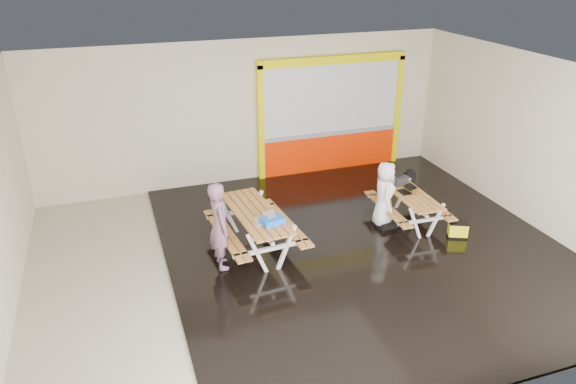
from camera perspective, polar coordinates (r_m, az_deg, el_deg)
name	(u,v)px	position (r m, az deg, el deg)	size (l,w,h in m)	color
room	(304,174)	(9.58, 1.75, 1.96)	(10.02, 8.02, 3.52)	#BBB29E
deck	(363,246)	(10.81, 7.88, -5.69)	(7.50, 7.98, 0.05)	black
kiosk	(331,118)	(13.90, 4.57, 7.83)	(3.88, 0.16, 3.00)	#FC2A00
picnic_table_left	(256,221)	(10.30, -3.44, -3.11)	(1.63, 2.26, 0.86)	#B47233
picnic_table_right	(409,200)	(11.62, 12.67, -0.85)	(1.27, 1.84, 0.72)	#B47233
person_left	(220,226)	(9.70, -7.21, -3.53)	(0.60, 0.39, 1.65)	#7B536A
person_right	(385,194)	(11.31, 10.15, -0.22)	(0.68, 0.44, 1.39)	white
laptop_left	(264,219)	(9.84, -2.53, -2.84)	(0.40, 0.37, 0.15)	silver
laptop_right	(406,190)	(11.55, 12.39, 0.18)	(0.33, 0.29, 0.14)	black
blue_pouch	(272,221)	(9.75, -1.67, -3.04)	(0.39, 0.28, 0.12)	blue
toolbox	(400,181)	(11.90, 11.73, 1.19)	(0.39, 0.27, 0.21)	black
backpack	(409,179)	(12.39, 12.65, 1.34)	(0.27, 0.20, 0.42)	black
dark_case	(387,224)	(11.51, 10.36, -3.34)	(0.37, 0.27, 0.14)	black
fluke_bag	(458,229)	(11.45, 17.47, -3.79)	(0.46, 0.39, 0.33)	black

